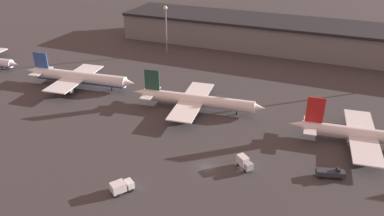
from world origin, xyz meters
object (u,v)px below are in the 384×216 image
(airplane_2, at_px, (196,100))
(service_vehicle_0, at_px, (331,173))
(service_vehicle_2, at_px, (244,162))
(service_vehicle_1, at_px, (121,187))
(airplane_3, at_px, (367,135))
(airplane_1, at_px, (78,78))

(airplane_2, bearing_deg, service_vehicle_0, -32.35)
(service_vehicle_2, bearing_deg, airplane_2, 172.03)
(service_vehicle_1, relative_size, service_vehicle_2, 1.16)
(service_vehicle_0, xyz_separation_m, service_vehicle_2, (-20.70, -4.38, 0.43))
(airplane_3, distance_m, service_vehicle_2, 37.48)
(airplane_1, distance_m, service_vehicle_1, 67.01)
(airplane_3, xyz_separation_m, service_vehicle_1, (-52.82, -43.92, -1.49))
(airplane_1, bearing_deg, service_vehicle_0, -20.01)
(airplane_3, bearing_deg, service_vehicle_0, -119.11)
(airplane_2, distance_m, service_vehicle_1, 46.11)
(service_vehicle_0, relative_size, service_vehicle_2, 1.43)
(airplane_1, distance_m, airplane_2, 48.09)
(service_vehicle_0, bearing_deg, service_vehicle_1, -166.99)
(airplane_2, distance_m, airplane_3, 52.58)
(airplane_3, xyz_separation_m, service_vehicle_2, (-28.87, -23.86, -1.36))
(airplane_1, relative_size, service_vehicle_0, 6.44)
(airplane_1, height_order, service_vehicle_2, airplane_1)
(service_vehicle_0, height_order, service_vehicle_2, service_vehicle_2)
(service_vehicle_1, bearing_deg, airplane_3, -15.96)
(airplane_2, relative_size, service_vehicle_1, 7.83)
(airplane_3, relative_size, service_vehicle_1, 7.57)
(service_vehicle_1, bearing_deg, airplane_1, 79.83)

